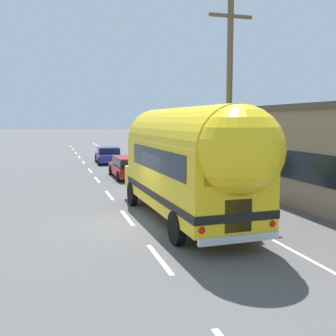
% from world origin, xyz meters
% --- Properties ---
extents(ground_plane, '(300.00, 300.00, 0.00)m').
position_xyz_m(ground_plane, '(0.00, 0.00, 0.00)').
color(ground_plane, '#565454').
extents(lane_markings, '(3.93, 80.00, 0.01)m').
position_xyz_m(lane_markings, '(2.68, 12.60, 0.00)').
color(lane_markings, silver).
rests_on(lane_markings, ground).
extents(utility_pole, '(1.80, 0.24, 8.50)m').
position_xyz_m(utility_pole, '(4.22, 1.20, 4.42)').
color(utility_pole, brown).
rests_on(utility_pole, ground).
extents(painted_bus, '(2.80, 10.33, 4.12)m').
position_xyz_m(painted_bus, '(1.93, -0.61, 2.31)').
color(painted_bus, yellow).
rests_on(painted_bus, ground).
extents(car_lead, '(1.95, 4.52, 1.37)m').
position_xyz_m(car_lead, '(2.02, 11.20, 0.79)').
color(car_lead, '#A5191E').
rests_on(car_lead, ground).
extents(car_second, '(2.10, 4.40, 1.37)m').
position_xyz_m(car_second, '(2.01, 20.31, 0.73)').
color(car_second, navy).
rests_on(car_second, ground).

